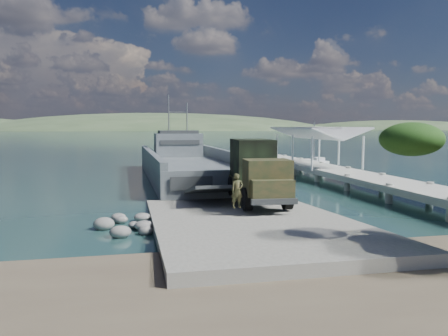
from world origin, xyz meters
The scene contains 10 objects.
ground centered at (0.00, 0.00, 0.00)m, with size 1400.00×1400.00×0.00m, color #183A3A.
boat_ramp centered at (0.00, -1.00, 0.25)m, with size 10.00×18.00×0.50m, color slate.
shoreline_rocks centered at (-6.20, 0.50, 0.00)m, with size 3.20×5.60×0.90m, color #60605E, non-canonical shape.
distant_headlands centered at (50.00, 560.00, 0.00)m, with size 1000.00×240.00×48.00m, color #354B2F, non-canonical shape.
pier centered at (13.00, 18.77, 1.60)m, with size 6.40×44.00×6.10m.
landing_craft centered at (-0.14, 21.63, 0.81)m, with size 9.09×33.46×9.88m.
military_truck centered at (1.84, 3.93, 2.46)m, with size 3.31×8.67×3.94m.
soldier centered at (-0.43, -0.13, 1.44)m, with size 0.69×0.45×1.89m, color #22311B.
sailboat_near centered at (16.44, 28.32, 0.32)m, with size 2.56×5.15×6.03m.
sailboat_far centered at (18.76, 33.45, 0.34)m, with size 2.29×5.36×6.32m.
Camera 1 is at (-5.96, -22.84, 5.31)m, focal length 35.00 mm.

